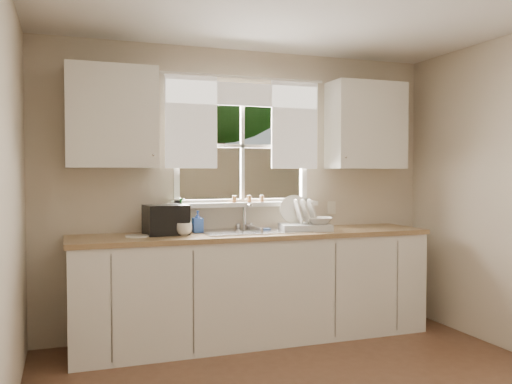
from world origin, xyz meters
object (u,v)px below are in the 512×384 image
object	(u,v)px
cup	(184,229)
dish_rack	(304,223)
black_appliance	(166,220)
soap_bottle_a	(181,215)

from	to	relation	value
cup	dish_rack	bearing A→B (deg)	15.76
cup	black_appliance	distance (m)	0.19
dish_rack	soap_bottle_a	distance (m)	1.07
dish_rack	cup	size ratio (longest dim) A/B	3.71
soap_bottle_a	dish_rack	bearing A→B (deg)	-32.34
soap_bottle_a	black_appliance	distance (m)	0.19
soap_bottle_a	cup	distance (m)	0.25
soap_bottle_a	black_appliance	xyz separation A→B (m)	(-0.15, -0.12, -0.02)
soap_bottle_a	cup	xyz separation A→B (m)	(-0.03, -0.24, -0.09)
dish_rack	cup	distance (m)	1.07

